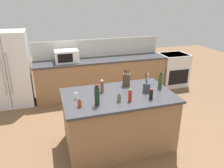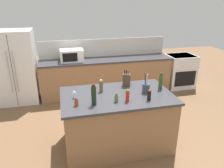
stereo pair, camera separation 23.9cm
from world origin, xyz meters
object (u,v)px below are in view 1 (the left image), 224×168
object	(u,v)px
utensil_crock	(147,87)
hot_sauce_bottle	(130,95)
refrigerator	(9,69)
microwave	(67,56)
spice_jar_oregano	(119,98)
soy_sauce_bottle	(151,94)
salt_shaker	(76,96)
olive_oil_bottle	(160,81)
wine_bottle	(97,96)
spice_jar_paprika	(80,103)
knife_block	(126,79)
pepper_grinder	(102,86)
range_oven	(173,70)

from	to	relation	value
utensil_crock	hot_sauce_bottle	distance (m)	0.46
refrigerator	microwave	xyz separation A→B (m)	(1.33, -0.05, 0.22)
utensil_crock	spice_jar_oregano	distance (m)	0.60
spice_jar_oregano	soy_sauce_bottle	distance (m)	0.50
refrigerator	utensil_crock	xyz separation A→B (m)	(2.38, -2.28, 0.16)
microwave	salt_shaker	world-z (taller)	microwave
soy_sauce_bottle	refrigerator	bearing A→B (deg)	132.12
refrigerator	utensil_crock	world-z (taller)	refrigerator
spice_jar_oregano	olive_oil_bottle	world-z (taller)	olive_oil_bottle
spice_jar_oregano	wine_bottle	world-z (taller)	wine_bottle
spice_jar_paprika	soy_sauce_bottle	size ratio (longest dim) A/B	0.67
spice_jar_paprika	salt_shaker	size ratio (longest dim) A/B	1.01
knife_block	spice_jar_paprika	world-z (taller)	knife_block
microwave	wine_bottle	bearing A→B (deg)	-86.33
spice_jar_oregano	refrigerator	bearing A→B (deg)	126.14
microwave	spice_jar_oregano	size ratio (longest dim) A/B	4.52
wine_bottle	knife_block	bearing A→B (deg)	41.44
salt_shaker	olive_oil_bottle	world-z (taller)	olive_oil_bottle
refrigerator	soy_sauce_bottle	world-z (taller)	refrigerator
microwave	wine_bottle	size ratio (longest dim) A/B	1.75
microwave	soy_sauce_bottle	bearing A→B (deg)	-68.51
knife_block	hot_sauce_bottle	world-z (taller)	knife_block
utensil_crock	pepper_grinder	distance (m)	0.73
range_oven	utensil_crock	world-z (taller)	utensil_crock
refrigerator	pepper_grinder	distance (m)	2.67
refrigerator	knife_block	xyz separation A→B (m)	(2.15, -1.92, 0.19)
refrigerator	olive_oil_bottle	size ratio (longest dim) A/B	6.08
range_oven	salt_shaker	world-z (taller)	salt_shaker
utensil_crock	olive_oil_bottle	bearing A→B (deg)	15.44
refrigerator	soy_sauce_bottle	xyz separation A→B (m)	(2.31, -2.56, 0.16)
spice_jar_paprika	knife_block	bearing A→B (deg)	31.66
pepper_grinder	range_oven	bearing A→B (deg)	37.48
range_oven	pepper_grinder	bearing A→B (deg)	-142.52
olive_oil_bottle	hot_sauce_bottle	world-z (taller)	olive_oil_bottle
range_oven	spice_jar_paprika	distance (m)	3.96
range_oven	salt_shaker	bearing A→B (deg)	-144.88
hot_sauce_bottle	spice_jar_paprika	bearing A→B (deg)	177.53
range_oven	wine_bottle	size ratio (longest dim) A/B	2.89
knife_block	salt_shaker	xyz separation A→B (m)	(-0.93, -0.30, -0.06)
spice_jar_paprika	soy_sauce_bottle	distance (m)	1.08
hot_sauce_bottle	refrigerator	bearing A→B (deg)	128.24
pepper_grinder	spice_jar_oregano	world-z (taller)	pepper_grinder
wine_bottle	salt_shaker	bearing A→B (deg)	131.20
range_oven	salt_shaker	distance (m)	3.80
salt_shaker	spice_jar_oregano	xyz separation A→B (m)	(0.60, -0.28, 0.01)
soy_sauce_bottle	hot_sauce_bottle	bearing A→B (deg)	173.32
refrigerator	olive_oil_bottle	distance (m)	3.46
refrigerator	spice_jar_oregano	xyz separation A→B (m)	(1.82, -2.50, 0.14)
range_oven	wine_bottle	xyz separation A→B (m)	(-2.82, -2.46, 0.62)
microwave	knife_block	size ratio (longest dim) A/B	1.92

